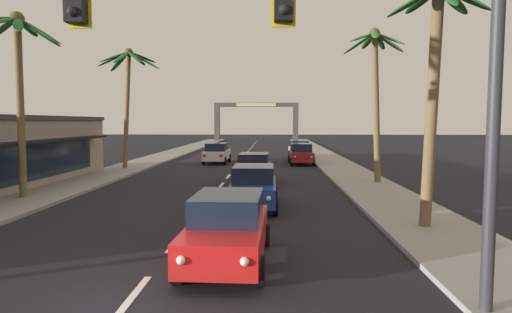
# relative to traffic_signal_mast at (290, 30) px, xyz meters

# --- Properties ---
(sidewalk_right) EXTENTS (3.20, 110.00, 0.14)m
(sidewalk_right) POSITION_rel_traffic_signal_mast_xyz_m (4.77, 19.92, -4.91)
(sidewalk_right) COLOR gray
(sidewalk_right) RESTS_ON ground
(sidewalk_left) EXTENTS (3.20, 110.00, 0.14)m
(sidewalk_left) POSITION_rel_traffic_signal_mast_xyz_m (-10.83, 19.92, -4.91)
(sidewalk_left) COLOR gray
(sidewalk_left) RESTS_ON ground
(lane_markings) EXTENTS (4.28, 88.84, 0.01)m
(lane_markings) POSITION_rel_traffic_signal_mast_xyz_m (-2.62, 20.49, -4.98)
(lane_markings) COLOR silver
(lane_markings) RESTS_ON ground
(traffic_signal_mast) EXTENTS (11.02, 0.41, 6.97)m
(traffic_signal_mast) POSITION_rel_traffic_signal_mast_xyz_m (0.00, 0.00, 0.00)
(traffic_signal_mast) COLOR #2D2D33
(traffic_signal_mast) RESTS_ON ground
(sedan_lead_at_stop_bar) EXTENTS (2.05, 4.49, 1.68)m
(sedan_lead_at_stop_bar) POSITION_rel_traffic_signal_mast_xyz_m (-1.37, 2.83, -4.13)
(sedan_lead_at_stop_bar) COLOR red
(sedan_lead_at_stop_bar) RESTS_ON ground
(sedan_third_in_queue) EXTENTS (1.94, 4.45, 1.68)m
(sedan_third_in_queue) POSITION_rel_traffic_signal_mast_xyz_m (-1.03, 9.74, -4.13)
(sedan_third_in_queue) COLOR navy
(sedan_third_in_queue) RESTS_ON ground
(sedan_fifth_in_queue) EXTENTS (2.05, 4.49, 1.68)m
(sedan_fifth_in_queue) POSITION_rel_traffic_signal_mast_xyz_m (-1.30, 16.64, -4.13)
(sedan_fifth_in_queue) COLOR maroon
(sedan_fifth_in_queue) RESTS_ON ground
(sedan_oncoming_far) EXTENTS (2.06, 4.50, 1.68)m
(sedan_oncoming_far) POSITION_rel_traffic_signal_mast_xyz_m (-4.85, 28.49, -4.13)
(sedan_oncoming_far) COLOR silver
(sedan_oncoming_far) RESTS_ON ground
(sedan_parked_nearest_kerb) EXTENTS (1.98, 4.46, 1.68)m
(sedan_parked_nearest_kerb) POSITION_rel_traffic_signal_mast_xyz_m (2.06, 27.79, -4.13)
(sedan_parked_nearest_kerb) COLOR maroon
(sedan_parked_nearest_kerb) RESTS_ON ground
(sedan_parked_mid_kerb) EXTENTS (2.03, 4.48, 1.68)m
(sedan_parked_mid_kerb) POSITION_rel_traffic_signal_mast_xyz_m (2.27, 33.29, -4.13)
(sedan_parked_mid_kerb) COLOR silver
(sedan_parked_mid_kerb) RESTS_ON ground
(palm_left_second) EXTENTS (3.70, 4.04, 8.12)m
(palm_left_second) POSITION_rel_traffic_signal_mast_xyz_m (-11.16, 11.05, 1.01)
(palm_left_second) COLOR brown
(palm_left_second) RESTS_ON ground
(palm_left_third) EXTENTS (4.50, 4.66, 8.57)m
(palm_left_third) POSITION_rel_traffic_signal_mast_xyz_m (-10.43, 23.14, 1.49)
(palm_left_third) COLOR brown
(palm_left_third) RESTS_ON ground
(palm_right_second) EXTENTS (3.10, 3.13, 7.79)m
(palm_right_second) POSITION_rel_traffic_signal_mast_xyz_m (4.73, 6.27, 0.46)
(palm_right_second) COLOR brown
(palm_right_second) RESTS_ON ground
(palm_right_third) EXTENTS (3.39, 3.82, 8.44)m
(palm_right_third) POSITION_rel_traffic_signal_mast_xyz_m (5.26, 16.46, 1.04)
(palm_right_third) COLOR brown
(palm_right_third) RESTS_ON ground
(town_gateway_arch) EXTENTS (14.62, 0.90, 6.73)m
(town_gateway_arch) POSITION_rel_traffic_signal_mast_xyz_m (-3.03, 68.88, -0.63)
(town_gateway_arch) COLOR #423D38
(town_gateway_arch) RESTS_ON ground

